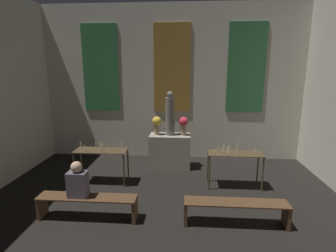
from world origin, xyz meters
TOP-DOWN VIEW (x-y plane):
  - wall_back at (0.00, 11.01)m, footprint 8.22×0.16m
  - altar at (0.00, 10.05)m, footprint 1.17×0.61m
  - statue at (0.00, 10.05)m, footprint 0.26×0.26m
  - flower_vase_left at (-0.38, 10.05)m, footprint 0.26×0.26m
  - flower_vase_right at (0.38, 10.05)m, footprint 0.26×0.26m
  - candle_rack_left at (-1.65, 8.85)m, footprint 1.30×0.51m
  - candle_rack_right at (1.64, 8.85)m, footprint 1.30×0.51m
  - pew_back_left at (-1.40, 7.20)m, footprint 1.90×0.36m
  - pew_back_right at (1.40, 7.20)m, footprint 1.90×0.36m
  - person_seated at (-1.56, 7.20)m, footprint 0.36×0.24m

SIDE VIEW (x-z plane):
  - pew_back_left at x=-1.40m, z-range 0.10..0.56m
  - pew_back_right at x=1.40m, z-range 0.10..0.56m
  - altar at x=0.00m, z-range 0.00..0.97m
  - candle_rack_right at x=1.64m, z-range 0.22..1.28m
  - candle_rack_left at x=-1.65m, z-range 0.23..1.27m
  - person_seated at x=-1.56m, z-range 0.42..1.12m
  - flower_vase_left at x=-0.38m, z-range 1.04..1.57m
  - flower_vase_right at x=0.38m, z-range 1.04..1.57m
  - statue at x=0.00m, z-range 0.93..2.18m
  - wall_back at x=0.00m, z-range 0.03..4.77m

